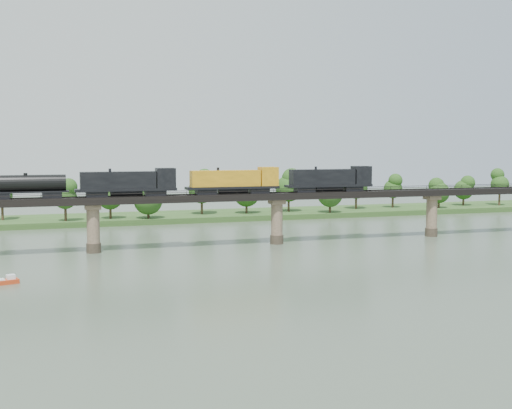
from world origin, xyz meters
name	(u,v)px	position (x,y,z in m)	size (l,w,h in m)	color
ground	(333,267)	(0.00, 0.00, 0.00)	(400.00, 400.00, 0.00)	#3D4C3C
far_bank	(216,215)	(0.00, 85.00, 0.80)	(300.00, 24.00, 1.60)	#2A4B1E
bridge	(277,220)	(0.00, 30.00, 5.46)	(236.00, 30.00, 11.50)	#473A2D
bridge_superstructure	(277,191)	(0.00, 30.00, 11.79)	(220.00, 4.90, 0.75)	black
far_treeline	(193,191)	(-8.21, 80.52, 8.83)	(289.06, 17.54, 13.60)	#382619
freight_train	(199,182)	(-17.70, 30.00, 14.26)	(83.95, 3.27, 5.78)	black
motorboat	(2,281)	(-55.82, 2.98, 0.49)	(5.37, 3.23, 1.42)	red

